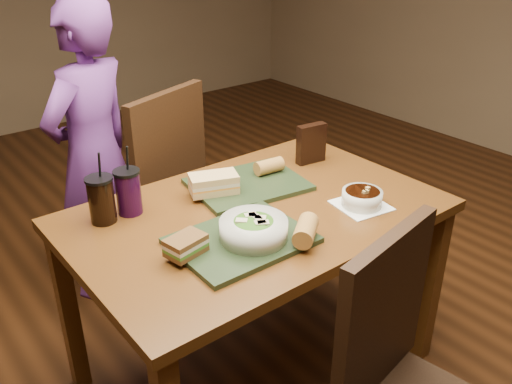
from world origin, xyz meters
TOP-DOWN VIEW (x-y plane):
  - ground at (0.00, 0.00)m, footprint 6.00×6.00m
  - dining_table at (0.00, 0.00)m, footprint 1.30×0.85m
  - chair_near at (-0.06, -0.73)m, footprint 0.48×0.48m
  - chair_far at (-0.01, 0.70)m, footprint 0.58×0.59m
  - diner at (-0.21, 0.92)m, footprint 0.61×0.53m
  - tray_near at (-0.17, -0.14)m, footprint 0.42×0.33m
  - tray_far at (0.09, 0.17)m, footprint 0.46×0.38m
  - salad_bowl at (-0.14, -0.17)m, footprint 0.22×0.22m
  - soup_bowl at (0.31, -0.21)m, footprint 0.20×0.20m
  - sandwich_near at (-0.36, -0.11)m, footprint 0.13×0.10m
  - sandwich_far at (-0.06, 0.18)m, footprint 0.20×0.15m
  - baguette_near at (-0.02, -0.28)m, footprint 0.14×0.13m
  - baguette_far at (0.21, 0.18)m, footprint 0.12×0.07m
  - cup_cola at (-0.46, 0.26)m, footprint 0.09×0.09m
  - cup_berry at (-0.36, 0.26)m, footprint 0.09×0.09m
  - chip_bag at (0.44, 0.19)m, footprint 0.13×0.06m

SIDE VIEW (x-z plane):
  - ground at x=0.00m, z-range 0.00..0.00m
  - chair_near at x=-0.06m, z-range 0.05..1.02m
  - chair_far at x=-0.01m, z-range 0.06..1.10m
  - dining_table at x=0.00m, z-range 0.28..1.03m
  - diner at x=-0.21m, z-range 0.00..1.42m
  - tray_near at x=-0.17m, z-range 0.75..0.77m
  - tray_far at x=0.09m, z-range 0.75..0.77m
  - soup_bowl at x=0.31m, z-range 0.75..0.82m
  - sandwich_near at x=-0.36m, z-range 0.77..0.82m
  - baguette_far at x=0.21m, z-range 0.77..0.83m
  - baguette_near at x=-0.02m, z-range 0.77..0.83m
  - sandwich_far at x=-0.06m, z-range 0.77..0.84m
  - salad_bowl at x=-0.14m, z-range 0.77..0.84m
  - cup_berry at x=-0.36m, z-range 0.71..0.96m
  - cup_cola at x=-0.46m, z-range 0.71..0.96m
  - chip_bag at x=0.44m, z-range 0.75..0.92m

